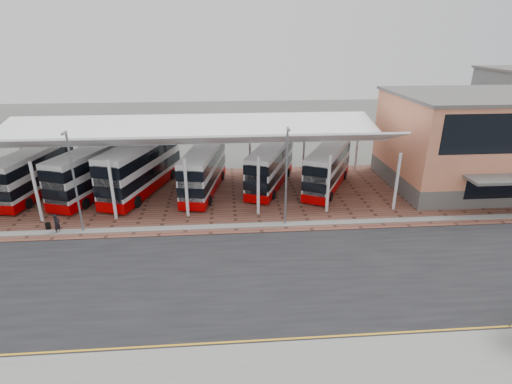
# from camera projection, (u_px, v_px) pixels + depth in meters

# --- Properties ---
(ground) EXTENTS (140.00, 140.00, 0.00)m
(ground) POSITION_uv_depth(u_px,v_px,m) (269.00, 268.00, 26.61)
(ground) COLOR #52544E
(road) EXTENTS (120.00, 14.00, 0.02)m
(road) POSITION_uv_depth(u_px,v_px,m) (271.00, 276.00, 25.68)
(road) COLOR black
(road) RESTS_ON ground
(forecourt) EXTENTS (72.00, 16.00, 0.06)m
(forecourt) POSITION_uv_depth(u_px,v_px,m) (275.00, 194.00, 38.77)
(forecourt) COLOR brown
(forecourt) RESTS_ON ground
(sidewalk) EXTENTS (120.00, 4.00, 0.14)m
(sidewalk) POSITION_uv_depth(u_px,v_px,m) (290.00, 374.00, 18.25)
(sidewalk) COLOR gray
(sidewalk) RESTS_ON ground
(north_kerb) EXTENTS (120.00, 0.80, 0.14)m
(north_kerb) POSITION_uv_depth(u_px,v_px,m) (261.00, 225.00, 32.32)
(north_kerb) COLOR gray
(north_kerb) RESTS_ON ground
(yellow_line_near) EXTENTS (120.00, 0.12, 0.01)m
(yellow_line_near) POSITION_uv_depth(u_px,v_px,m) (284.00, 343.00, 20.12)
(yellow_line_near) COLOR gold
(yellow_line_near) RESTS_ON road
(yellow_line_far) EXTENTS (120.00, 0.12, 0.01)m
(yellow_line_far) POSITION_uv_depth(u_px,v_px,m) (283.00, 339.00, 20.40)
(yellow_line_far) COLOR gold
(yellow_line_far) RESTS_ON road
(canopy) EXTENTS (37.00, 11.63, 7.07)m
(canopy) POSITION_uv_depth(u_px,v_px,m) (189.00, 135.00, 36.91)
(canopy) COLOR silver
(canopy) RESTS_ON ground
(terminal) EXTENTS (18.40, 14.40, 9.25)m
(terminal) POSITION_uv_depth(u_px,v_px,m) (485.00, 141.00, 39.44)
(terminal) COLOR #595654
(terminal) RESTS_ON ground
(lamp_west) EXTENTS (0.16, 0.90, 8.07)m
(lamp_west) POSITION_uv_depth(u_px,v_px,m) (74.00, 180.00, 29.77)
(lamp_west) COLOR slate
(lamp_west) RESTS_ON ground
(lamp_east) EXTENTS (0.16, 0.90, 8.07)m
(lamp_east) POSITION_uv_depth(u_px,v_px,m) (286.00, 174.00, 30.94)
(lamp_east) COLOR slate
(lamp_east) RESTS_ON ground
(bus_0) EXTENTS (4.16, 10.78, 4.33)m
(bus_0) POSITION_uv_depth(u_px,v_px,m) (34.00, 173.00, 37.87)
(bus_0) COLOR silver
(bus_0) RESTS_ON forecourt
(bus_1) EXTENTS (6.03, 11.20, 4.53)m
(bus_1) POSITION_uv_depth(u_px,v_px,m) (94.00, 171.00, 38.00)
(bus_1) COLOR silver
(bus_1) RESTS_ON forecourt
(bus_2) EXTENTS (6.20, 12.13, 4.89)m
(bus_2) POSITION_uv_depth(u_px,v_px,m) (142.00, 167.00, 38.48)
(bus_2) COLOR silver
(bus_2) RESTS_ON forecourt
(bus_3) EXTENTS (4.21, 10.66, 4.29)m
(bus_3) POSITION_uv_depth(u_px,v_px,m) (204.00, 171.00, 38.53)
(bus_3) COLOR silver
(bus_3) RESTS_ON forecourt
(bus_4) EXTENTS (5.87, 10.32, 4.19)m
(bus_4) POSITION_uv_depth(u_px,v_px,m) (270.00, 167.00, 39.82)
(bus_4) COLOR silver
(bus_4) RESTS_ON forecourt
(bus_5) EXTENTS (6.75, 10.03, 4.17)m
(bus_5) POSITION_uv_depth(u_px,v_px,m) (328.00, 168.00, 39.42)
(bus_5) COLOR silver
(bus_5) RESTS_ON forecourt
(pedestrian) EXTENTS (0.55, 0.67, 1.57)m
(pedestrian) POSITION_uv_depth(u_px,v_px,m) (57.00, 224.00, 30.82)
(pedestrian) COLOR black
(pedestrian) RESTS_ON forecourt
(suitcase) EXTENTS (0.33, 0.24, 0.57)m
(suitcase) POSITION_uv_depth(u_px,v_px,m) (48.00, 226.00, 31.63)
(suitcase) COLOR black
(suitcase) RESTS_ON forecourt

